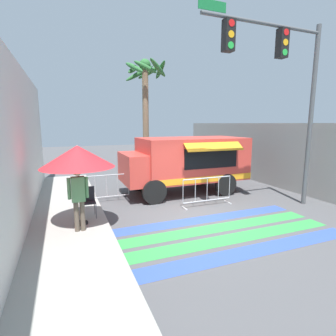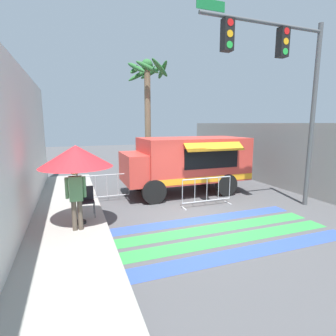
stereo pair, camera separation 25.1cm
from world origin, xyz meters
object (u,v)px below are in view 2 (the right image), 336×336
barricade_front (207,192)px  palm_tree (148,93)px  food_truck (184,161)px  traffic_signal_pole (282,73)px  barricade_side (107,188)px  vendor_person (76,194)px  patio_umbrella (76,156)px  folding_chair (87,198)px

barricade_front → palm_tree: size_ratio=0.32×
barricade_front → food_truck: bearing=91.1°
traffic_signal_pole → barricade_side: 7.46m
palm_tree → vendor_person: bearing=-120.8°
patio_umbrella → barricade_side: (1.12, 2.53, -1.60)m
vendor_person → barricade_side: 3.30m
traffic_signal_pole → palm_tree: size_ratio=1.02×
barricade_front → palm_tree: palm_tree is taller
vendor_person → palm_tree: (3.92, 6.59, 3.43)m
folding_chair → barricade_side: (0.86, 1.94, -0.21)m
barricade_side → folding_chair: bearing=-114.0°
traffic_signal_pole → barricade_side: traffic_signal_pole is taller
food_truck → palm_tree: size_ratio=0.84×
barricade_front → barricade_side: bearing=150.6°
food_truck → barricade_side: bearing=-178.2°
vendor_person → palm_tree: palm_tree is taller
folding_chair → barricade_side: 2.13m
barricade_front → folding_chair: bearing=-179.4°
palm_tree → barricade_front: bearing=-83.5°
palm_tree → barricade_side: bearing=-127.5°
traffic_signal_pole → vendor_person: size_ratio=3.70×
barricade_front → palm_tree: 6.84m
food_truck → patio_umbrella: bearing=-149.4°
food_truck → patio_umbrella: size_ratio=2.35×
patio_umbrella → barricade_front: size_ratio=1.14×
patio_umbrella → palm_tree: (3.86, 6.10, 2.47)m
patio_umbrella → vendor_person: bearing=-97.1°
folding_chair → palm_tree: palm_tree is taller
patio_umbrella → barricade_front: 4.80m
traffic_signal_pole → barricade_side: (-5.40, 3.07, -4.14)m
barricade_front → vendor_person: bearing=-166.2°
food_truck → barricade_front: size_ratio=2.67×
folding_chair → vendor_person: vendor_person is taller
vendor_person → traffic_signal_pole: bearing=-12.5°
palm_tree → traffic_signal_pole: bearing=-68.2°
food_truck → barricade_side: food_truck is taller
patio_umbrella → food_truck: bearing=30.6°
folding_chair → palm_tree: size_ratio=0.15×
food_truck → traffic_signal_pole: (2.07, -3.18, 3.22)m
folding_chair → barricade_front: folding_chair is taller
folding_chair → palm_tree: bearing=72.3°
patio_umbrella → barricade_front: patio_umbrella is taller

